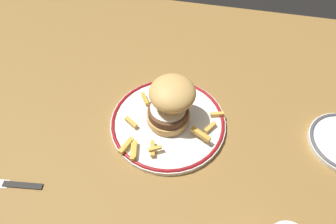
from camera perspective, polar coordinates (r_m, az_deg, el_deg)
The scene contains 5 objects.
ground_plane at distance 73.08cm, azimuth -2.98°, elevation -0.30°, with size 149.20×93.20×4.00cm, color olive.
dinner_plate at distance 67.91cm, azimuth 0.00°, elevation -1.96°, with size 26.10×26.10×1.60cm.
burger at distance 63.46cm, azimuth 0.49°, elevation 1.93°, with size 10.58×10.92×10.85cm.
fries_pile at distance 65.02cm, azimuth -1.51°, elevation -3.21°, with size 21.70×20.43×2.47cm.
knife at distance 69.01cm, azimuth -28.63°, elevation -11.92°, with size 18.05×3.70×0.70cm.
Camera 1 is at (12.94, -42.88, 55.74)cm, focal length 31.93 mm.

